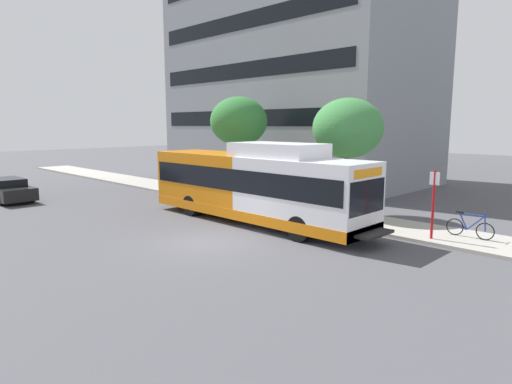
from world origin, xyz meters
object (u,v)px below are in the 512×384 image
object	(u,v)px
parked_car_far_lane	(9,190)
transit_bus	(255,185)
bicycle_parked	(470,227)
street_tree_mid_block	(239,122)
bus_stop_sign_pole	(434,199)
street_tree_near_stop	(348,128)

from	to	relation	value
parked_car_far_lane	transit_bus	bearing A→B (deg)	-66.82
bicycle_parked	street_tree_mid_block	world-z (taller)	street_tree_mid_block
bicycle_parked	bus_stop_sign_pole	bearing A→B (deg)	140.53
street_tree_mid_block	parked_car_far_lane	bearing A→B (deg)	139.85
bus_stop_sign_pole	street_tree_mid_block	distance (m)	13.14
transit_bus	bicycle_parked	size ratio (longest dim) A/B	6.96
transit_bus	bus_stop_sign_pole	size ratio (longest dim) A/B	4.71
transit_bus	bicycle_parked	bearing A→B (deg)	-66.53
transit_bus	bicycle_parked	distance (m)	8.91
bus_stop_sign_pole	street_tree_mid_block	xyz separation A→B (m)	(1.87, 12.67, 2.95)
street_tree_mid_block	parked_car_far_lane	world-z (taller)	street_tree_mid_block
street_tree_near_stop	bicycle_parked	bearing A→B (deg)	-98.51
transit_bus	bicycle_parked	world-z (taller)	transit_bus
street_tree_near_stop	parked_car_far_lane	distance (m)	19.61
parked_car_far_lane	bus_stop_sign_pole	bearing A→B (deg)	-68.46
transit_bus	street_tree_mid_block	size ratio (longest dim) A/B	2.07
bus_stop_sign_pole	parked_car_far_lane	xyz separation A→B (m)	(-8.43, 21.36, -0.99)
transit_bus	bus_stop_sign_pole	distance (m)	7.51
street_tree_mid_block	parked_car_far_lane	xyz separation A→B (m)	(-10.30, 8.69, -3.94)
street_tree_near_stop	bus_stop_sign_pole	bearing A→B (deg)	-111.99
transit_bus	bicycle_parked	xyz separation A→B (m)	(3.52, -8.10, -1.14)
bus_stop_sign_pole	bicycle_parked	bearing A→B (deg)	-39.47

